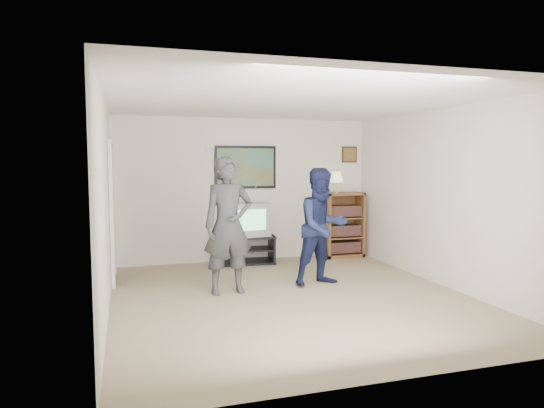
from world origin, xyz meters
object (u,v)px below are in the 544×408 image
bookshelf (343,225)px  person_short (322,227)px  media_stand (246,249)px  crt_television (247,219)px  person_tall (228,225)px

bookshelf → person_short: size_ratio=0.71×
media_stand → person_short: bearing=-63.1°
media_stand → crt_television: 0.52m
media_stand → person_short: person_short is taller
bookshelf → crt_television: bearing=-178.4°
media_stand → person_tall: 2.02m
person_tall → crt_television: bearing=65.2°
bookshelf → person_tall: 3.13m
bookshelf → person_tall: size_ratio=0.65×
media_stand → person_tall: bearing=-105.8°
media_stand → person_short: (0.69, -1.73, 0.59)m
person_short → media_stand: bearing=101.4°
person_tall → person_short: size_ratio=1.10×
media_stand → bookshelf: (1.84, 0.05, 0.35)m
person_short → crt_television: bearing=100.8°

